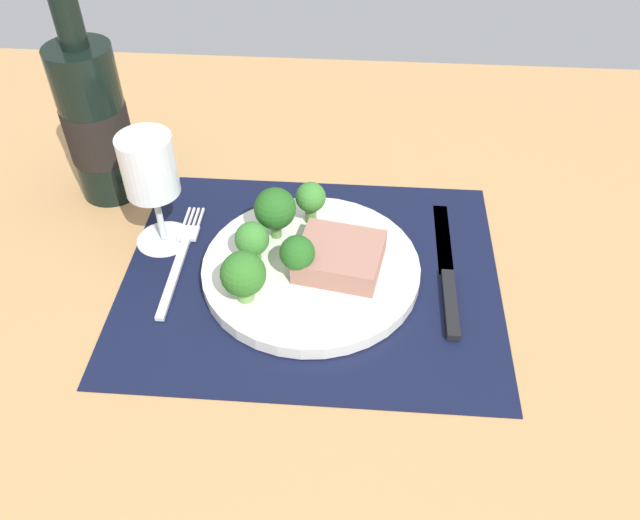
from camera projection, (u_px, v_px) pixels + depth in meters
ground_plane at (311, 285)px, 76.85cm from camera, size 140.00×110.00×3.00cm
placemat at (311, 275)px, 75.72cm from camera, size 43.45×35.74×0.30cm
plate at (311, 269)px, 75.06cm from camera, size 25.12×25.12×1.60cm
steak at (340, 254)px, 73.70cm from camera, size 10.65×9.89×2.82cm
broccoli_center at (252, 240)px, 73.29cm from camera, size 3.95×3.95×4.96cm
broccoli_near_fork at (243, 275)px, 68.25cm from camera, size 4.93×4.93×6.09cm
broccoli_back_left at (275, 209)px, 75.30cm from camera, size 4.94×4.94×6.66cm
broccoli_front_edge at (297, 254)px, 70.68cm from camera, size 3.90×3.90×5.57cm
broccoli_near_steak at (311, 199)px, 77.74cm from camera, size 3.68×3.68×5.54cm
fork at (180, 257)px, 77.31cm from camera, size 2.40×19.20×0.50cm
knife at (448, 276)px, 74.95cm from camera, size 1.80×23.00×0.80cm
wine_bottle at (95, 120)px, 80.54cm from camera, size 8.11×8.11×30.41cm
wine_glass at (150, 173)px, 73.46cm from camera, size 6.78×6.78×14.83cm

